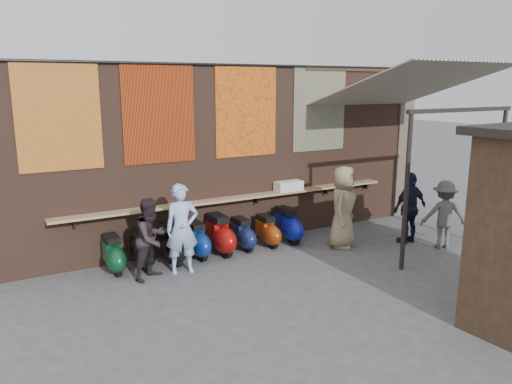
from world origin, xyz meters
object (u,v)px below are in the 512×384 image
(shopper_navy, at_px, (410,208))
(shopper_tan, at_px, (343,207))
(shelf_box, at_px, (289,186))
(diner_left, at_px, (182,229))
(scooter_stool_6, at_px, (267,231))
(scooter_stool_7, at_px, (287,225))
(scooter_stool_1, at_px, (142,250))
(scooter_stool_4, at_px, (220,235))
(scooter_stool_0, at_px, (113,255))
(scooter_stool_3, at_px, (197,240))
(scooter_stool_5, at_px, (242,234))
(scooter_stool_2, at_px, (172,244))
(diner_right, at_px, (152,239))
(shopper_grey, at_px, (444,215))

(shopper_navy, height_order, shopper_tan, shopper_tan)
(shelf_box, xyz_separation_m, diner_left, (-3.03, -0.90, -0.37))
(scooter_stool_6, distance_m, shopper_tan, 1.77)
(scooter_stool_7, relative_size, shopper_tan, 0.45)
(scooter_stool_6, bearing_deg, scooter_stool_7, 4.00)
(scooter_stool_1, distance_m, scooter_stool_4, 1.69)
(scooter_stool_7, xyz_separation_m, diner_left, (-2.80, -0.59, 0.48))
(scooter_stool_0, bearing_deg, scooter_stool_3, -0.82)
(scooter_stool_6, distance_m, scooter_stool_7, 0.57)
(scooter_stool_6, xyz_separation_m, shopper_tan, (1.43, -0.87, 0.57))
(scooter_stool_1, relative_size, diner_left, 0.44)
(scooter_stool_4, xyz_separation_m, scooter_stool_5, (0.56, 0.02, -0.07))
(scooter_stool_6, relative_size, diner_left, 0.42)
(scooter_stool_1, distance_m, scooter_stool_2, 0.61)
(diner_left, distance_m, diner_right, 0.61)
(scooter_stool_4, height_order, scooter_stool_5, scooter_stool_4)
(scooter_stool_6, height_order, scooter_stool_7, scooter_stool_7)
(shelf_box, xyz_separation_m, scooter_stool_7, (-0.23, -0.31, -0.85))
(shelf_box, xyz_separation_m, scooter_stool_4, (-1.95, -0.31, -0.82))
(scooter_stool_1, distance_m, scooter_stool_6, 2.85)
(scooter_stool_7, height_order, diner_left, diner_left)
(scooter_stool_5, xyz_separation_m, scooter_stool_7, (1.16, -0.02, 0.05))
(scooter_stool_5, xyz_separation_m, scooter_stool_6, (0.60, -0.06, -0.00))
(scooter_stool_7, bearing_deg, scooter_stool_0, 179.30)
(scooter_stool_5, distance_m, shopper_navy, 3.87)
(scooter_stool_2, height_order, scooter_stool_6, scooter_stool_2)
(scooter_stool_1, xyz_separation_m, scooter_stool_3, (1.17, 0.00, 0.01))
(scooter_stool_0, height_order, scooter_stool_3, scooter_stool_3)
(scooter_stool_2, bearing_deg, diner_right, -135.45)
(scooter_stool_2, xyz_separation_m, diner_left, (0.01, -0.59, 0.47))
(scooter_stool_4, bearing_deg, diner_left, -151.21)
(scooter_stool_5, height_order, scooter_stool_7, scooter_stool_7)
(scooter_stool_1, bearing_deg, scooter_stool_2, -2.26)
(scooter_stool_0, relative_size, scooter_stool_5, 1.04)
(scooter_stool_3, bearing_deg, scooter_stool_7, -0.61)
(scooter_stool_2, relative_size, diner_right, 0.54)
(scooter_stool_3, xyz_separation_m, shopper_grey, (5.03, -2.10, 0.38))
(scooter_stool_6, bearing_deg, scooter_stool_0, 178.52)
(scooter_stool_3, relative_size, scooter_stool_7, 0.96)
(shelf_box, relative_size, shopper_grey, 0.43)
(scooter_stool_3, xyz_separation_m, scooter_stool_5, (1.08, -0.01, -0.03))
(scooter_stool_1, height_order, diner_right, diner_right)
(scooter_stool_5, xyz_separation_m, diner_left, (-1.64, -0.61, 0.52))
(scooter_stool_7, bearing_deg, shopper_tan, -46.19)
(shopper_navy, bearing_deg, scooter_stool_5, -23.42)
(scooter_stool_2, distance_m, scooter_stool_4, 1.08)
(scooter_stool_3, relative_size, scooter_stool_6, 1.10)
(diner_right, bearing_deg, scooter_stool_1, 59.87)
(scooter_stool_0, xyz_separation_m, scooter_stool_2, (1.17, -0.05, 0.04))
(scooter_stool_2, xyz_separation_m, scooter_stool_6, (2.24, -0.04, -0.05))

